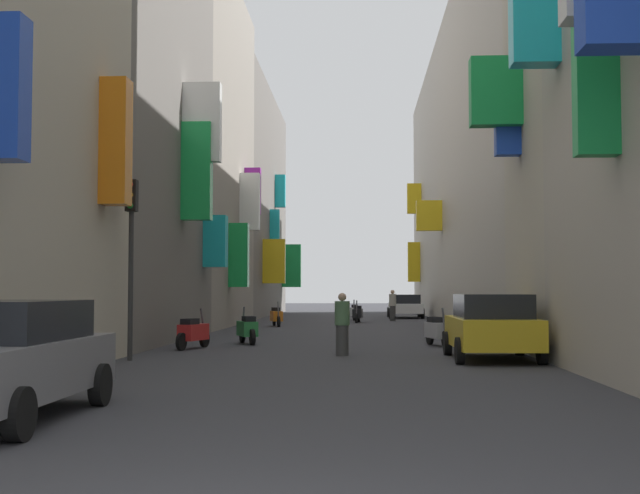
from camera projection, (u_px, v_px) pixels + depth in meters
ground_plane at (341, 330)px, 34.38m from camera, size 140.00×140.00×0.00m
building_left_mid_a at (90, 56)px, 27.06m from camera, size 7.23×11.64×18.54m
building_left_mid_b at (174, 154)px, 39.19m from camera, size 6.94×12.81×16.13m
building_left_mid_c at (228, 204)px, 55.31m from camera, size 7.40×19.57×14.71m
building_right_mid_b at (495, 177)px, 44.30m from camera, size 7.31×40.15×15.37m
parked_car_grey at (0, 357)px, 10.51m from camera, size 1.91×4.27×1.51m
parked_car_yellow at (492, 326)px, 19.62m from camera, size 1.99×3.91×1.55m
parked_car_white at (405, 306)px, 49.06m from camera, size 2.02×4.46×1.38m
scooter_red at (193, 332)px, 23.28m from camera, size 0.73×1.83×1.13m
scooter_black at (358, 313)px, 42.13m from camera, size 0.53×1.81×1.13m
scooter_orange at (276, 316)px, 37.71m from camera, size 0.71×1.95×1.13m
scooter_green at (247, 329)px, 25.37m from camera, size 0.79×1.73×1.13m
scooter_white at (354, 312)px, 45.30m from camera, size 0.48×1.80×1.13m
scooter_silver at (437, 330)px, 24.37m from camera, size 0.69×1.89×1.13m
pedestrian_crossing at (393, 306)px, 44.28m from camera, size 0.43×0.43×1.65m
pedestrian_near_left at (342, 325)px, 20.87m from camera, size 0.51×0.51×1.57m
traffic_light_near_corner at (131, 237)px, 19.55m from camera, size 0.26×0.34×4.25m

